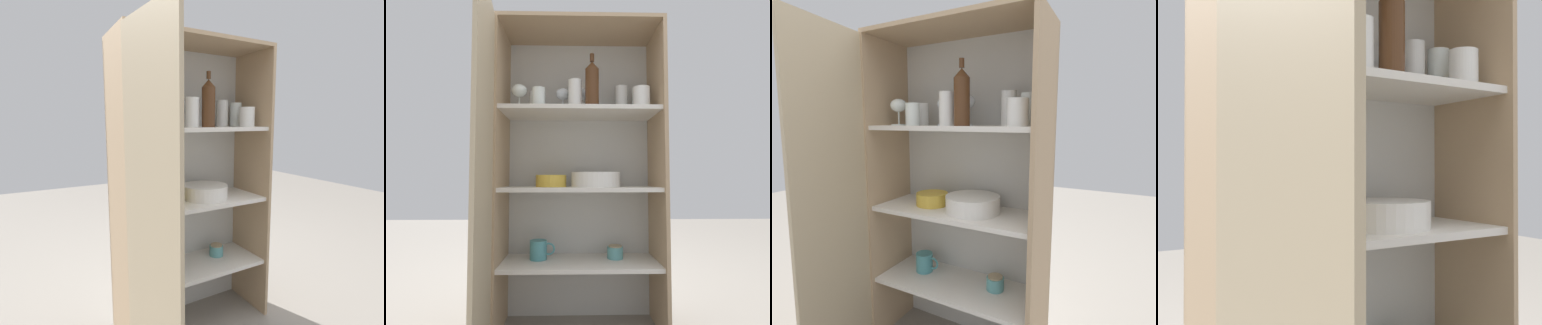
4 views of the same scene
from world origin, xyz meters
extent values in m
cube|color=silver|center=(0.00, 0.30, 0.72)|extent=(0.78, 0.02, 1.45)
cube|color=tan|center=(-0.38, 0.14, 0.72)|extent=(0.02, 0.32, 1.45)
cube|color=tan|center=(0.38, 0.14, 0.72)|extent=(0.02, 0.32, 1.45)
cube|color=silver|center=(0.00, 0.14, 0.67)|extent=(0.75, 0.29, 0.02)
cube|color=silver|center=(0.00, 0.14, 1.04)|extent=(0.75, 0.29, 0.02)
cube|color=tan|center=(-0.37, -0.21, 0.72)|extent=(0.06, 0.39, 1.45)
cylinder|color=white|center=(-0.20, 0.10, 1.10)|extent=(0.06, 0.06, 0.10)
cylinder|color=white|center=(0.22, 0.20, 1.12)|extent=(0.06, 0.06, 0.14)
cylinder|color=white|center=(-0.02, 0.11, 1.12)|extent=(0.07, 0.07, 0.14)
cylinder|color=white|center=(-0.22, 0.18, 1.10)|extent=(0.08, 0.08, 0.10)
cylinder|color=white|center=(0.29, 0.08, 1.10)|extent=(0.08, 0.08, 0.10)
cylinder|color=white|center=(0.30, 0.19, 1.12)|extent=(0.06, 0.06, 0.13)
cylinder|color=white|center=(-0.30, 0.12, 1.06)|extent=(0.07, 0.07, 0.01)
cylinder|color=white|center=(-0.30, 0.12, 1.09)|extent=(0.01, 0.01, 0.06)
ellipsoid|color=white|center=(-0.30, 0.12, 1.15)|extent=(0.08, 0.08, 0.06)
cylinder|color=white|center=(-0.08, 0.19, 1.06)|extent=(0.07, 0.07, 0.01)
cylinder|color=white|center=(-0.08, 0.19, 1.09)|extent=(0.01, 0.01, 0.06)
ellipsoid|color=white|center=(-0.08, 0.19, 1.15)|extent=(0.07, 0.07, 0.06)
cylinder|color=white|center=(0.01, 0.22, 1.06)|extent=(0.06, 0.06, 0.01)
cylinder|color=white|center=(0.01, 0.22, 1.09)|extent=(0.01, 0.01, 0.07)
ellipsoid|color=white|center=(0.01, 0.22, 1.16)|extent=(0.08, 0.08, 0.07)
cylinder|color=#4C2D19|center=(0.06, 0.09, 1.15)|extent=(0.07, 0.07, 0.19)
cylinder|color=white|center=(0.08, 0.15, 0.68)|extent=(0.24, 0.24, 0.01)
cylinder|color=white|center=(0.08, 0.15, 0.69)|extent=(0.24, 0.24, 0.01)
cylinder|color=white|center=(0.08, 0.15, 0.70)|extent=(0.24, 0.24, 0.01)
cylinder|color=white|center=(0.08, 0.15, 0.71)|extent=(0.24, 0.24, 0.01)
cylinder|color=white|center=(0.08, 0.15, 0.72)|extent=(0.24, 0.24, 0.01)
cylinder|color=white|center=(0.08, 0.15, 0.73)|extent=(0.24, 0.24, 0.01)
cylinder|color=white|center=(0.08, 0.15, 0.74)|extent=(0.24, 0.24, 0.01)
cylinder|color=white|center=(0.08, 0.15, 0.74)|extent=(0.24, 0.24, 0.01)
cylinder|color=gold|center=(-0.14, 0.16, 0.71)|extent=(0.15, 0.15, 0.06)
torus|color=gold|center=(-0.14, 0.16, 0.73)|extent=(0.15, 0.15, 0.01)
camera|label=1|loc=(-0.74, -1.16, 1.08)|focal=28.00mm
camera|label=2|loc=(-0.04, -1.32, 0.72)|focal=28.00mm
camera|label=3|loc=(0.65, -0.99, 1.07)|focal=28.00mm
camera|label=4|loc=(-0.60, -0.81, 0.83)|focal=42.00mm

